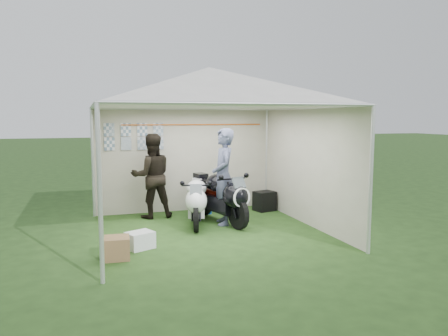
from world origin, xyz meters
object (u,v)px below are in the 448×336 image
at_px(canopy_tent, 209,92).
at_px(person_blue_jacket, 224,177).
at_px(person_dark_jacket, 152,176).
at_px(equipment_box, 265,201).
at_px(paddock_stand, 200,207).
at_px(crate_1, 117,248).
at_px(crate_2, 117,252).
at_px(motorcycle_black, 222,195).
at_px(crate_0, 140,240).
at_px(motorcycle_white, 197,200).

distance_m(canopy_tent, person_blue_jacket, 1.74).
bearing_deg(person_dark_jacket, equipment_box, 175.22).
xyz_separation_m(paddock_stand, crate_1, (-1.97, -2.56, 0.01)).
height_order(person_dark_jacket, crate_2, person_dark_jacket).
distance_m(crate_1, crate_2, 0.05).
relative_size(motorcycle_black, paddock_stand, 4.79).
height_order(motorcycle_black, equipment_box, motorcycle_black).
height_order(motorcycle_black, crate_0, motorcycle_black).
height_order(motorcycle_white, crate_1, motorcycle_white).
bearing_deg(person_blue_jacket, paddock_stand, -159.63).
relative_size(canopy_tent, person_dark_jacket, 3.18).
bearing_deg(motorcycle_black, canopy_tent, -140.20).
bearing_deg(paddock_stand, crate_0, -126.29).
xyz_separation_m(motorcycle_black, crate_0, (-1.79, -1.25, -0.42)).
bearing_deg(paddock_stand, person_blue_jacket, -78.13).
xyz_separation_m(canopy_tent, equipment_box, (1.70, 1.37, -2.35)).
bearing_deg(equipment_box, motorcycle_white, -155.90).
bearing_deg(equipment_box, person_dark_jacket, 177.66).
relative_size(motorcycle_white, motorcycle_black, 0.89).
bearing_deg(person_blue_jacket, motorcycle_black, -171.42).
height_order(crate_0, crate_2, crate_0).
bearing_deg(motorcycle_black, equipment_box, 19.06).
xyz_separation_m(paddock_stand, crate_0, (-1.58, -2.15, -0.02)).
xyz_separation_m(person_dark_jacket, crate_0, (-0.52, -2.15, -0.75)).
bearing_deg(motorcycle_black, person_dark_jacket, 131.37).
distance_m(motorcycle_black, crate_0, 2.22).
xyz_separation_m(person_dark_jacket, equipment_box, (2.53, -0.10, -0.67)).
distance_m(motorcycle_white, motorcycle_black, 0.53).
xyz_separation_m(canopy_tent, crate_1, (-1.75, -1.09, -2.41)).
bearing_deg(paddock_stand, motorcycle_white, -109.28).
height_order(person_blue_jacket, crate_1, person_blue_jacket).
distance_m(canopy_tent, crate_2, 3.22).
bearing_deg(crate_2, motorcycle_black, 37.68).
xyz_separation_m(person_blue_jacket, crate_2, (-2.18, -1.58, -0.83)).
bearing_deg(crate_2, canopy_tent, 32.46).
relative_size(person_dark_jacket, crate_1, 4.79).
height_order(equipment_box, crate_1, equipment_box).
xyz_separation_m(crate_0, crate_1, (-0.39, -0.41, 0.03)).
relative_size(motorcycle_white, person_dark_jacket, 1.01).
distance_m(motorcycle_white, paddock_stand, 1.02).
relative_size(canopy_tent, equipment_box, 12.78).
distance_m(canopy_tent, equipment_box, 3.21).
height_order(canopy_tent, crate_0, canopy_tent).
relative_size(motorcycle_black, equipment_box, 4.54).
bearing_deg(crate_1, motorcycle_white, 45.03).
distance_m(person_blue_jacket, equipment_box, 1.72).
height_order(person_dark_jacket, equipment_box, person_dark_jacket).
height_order(crate_1, crate_2, crate_1).
distance_m(motorcycle_white, equipment_box, 1.99).
relative_size(motorcycle_black, person_dark_jacket, 1.13).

